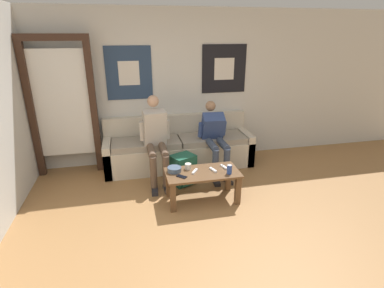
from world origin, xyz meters
TOP-DOWN VIEW (x-y plane):
  - ground_plane at (0.00, 0.00)m, footprint 18.00×18.00m
  - wall_back at (0.00, 2.63)m, footprint 10.00×0.07m
  - door_frame at (-1.58, 2.41)m, footprint 1.00×0.10m
  - couch at (0.19, 2.27)m, footprint 2.46×0.70m
  - coffee_table at (0.29, 1.08)m, footprint 0.98×0.50m
  - person_seated_adult at (-0.23, 1.88)m, footprint 0.47×0.88m
  - person_seated_teen at (0.71, 1.92)m, footprint 0.47×0.92m
  - backpack at (0.14, 1.60)m, footprint 0.42×0.39m
  - ceramic_bowl at (-0.07, 1.17)m, footprint 0.19×0.19m
  - pillar_candle at (0.12, 1.21)m, footprint 0.09×0.09m
  - drink_can_blue at (0.62, 0.95)m, footprint 0.07×0.07m
  - game_controller_near_left at (0.44, 1.08)m, footprint 0.08×0.15m
  - game_controller_near_right at (0.19, 1.09)m, footprint 0.11×0.14m
  - game_controller_far_center at (0.61, 1.14)m, footprint 0.07×0.15m
  - cell_phone at (-0.01, 0.99)m, footprint 0.14×0.14m

SIDE VIEW (x-z plane):
  - ground_plane at x=0.00m, z-range 0.00..0.00m
  - backpack at x=0.14m, z-range -0.01..0.45m
  - couch at x=0.19m, z-range -0.12..0.71m
  - coffee_table at x=0.29m, z-range 0.12..0.54m
  - cell_phone at x=-0.01m, z-range 0.42..0.43m
  - game_controller_near_left at x=0.44m, z-range 0.42..0.45m
  - game_controller_near_right at x=0.19m, z-range 0.42..0.45m
  - game_controller_far_center at x=0.61m, z-range 0.42..0.45m
  - ceramic_bowl at x=-0.07m, z-range 0.43..0.49m
  - pillar_candle at x=0.12m, z-range 0.42..0.50m
  - drink_can_blue at x=0.62m, z-range 0.42..0.55m
  - person_seated_teen at x=0.71m, z-range 0.06..1.18m
  - person_seated_adult at x=-0.23m, z-range 0.05..1.33m
  - door_frame at x=-1.58m, z-range 0.12..2.27m
  - wall_back at x=0.00m, z-range 0.00..2.55m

